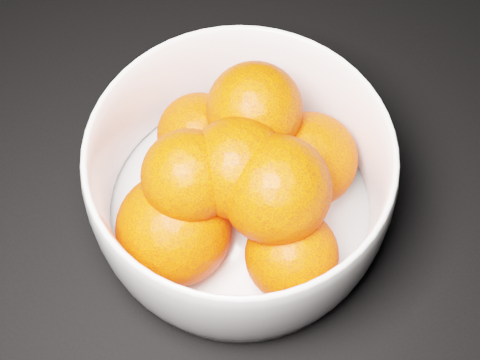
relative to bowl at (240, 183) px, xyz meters
The scene contains 2 objects.
bowl is the anchor object (origin of this frame).
orange_pile 0.01m from the bowl, 65.54° to the right, with size 0.18×0.18×0.12m.
Camera 1 is at (-0.13, -0.05, 0.50)m, focal length 50.00 mm.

